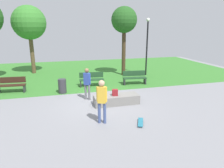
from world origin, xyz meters
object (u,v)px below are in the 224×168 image
(trash_bin, at_px, (62,86))
(skateboard_by_ledge, at_px, (141,122))
(park_bench_near_path, at_px, (11,85))
(skater_performing_trick, at_px, (102,98))
(tree_young_birch, at_px, (124,21))
(park_bench_by_oak, at_px, (134,77))
(skater_watching, at_px, (87,81))
(park_bench_far_right, at_px, (92,79))
(backpack_on_ledge, at_px, (115,92))
(lamp_post, at_px, (147,42))
(concrete_ledge, at_px, (116,99))
(tree_broad_elm, at_px, (29,23))

(trash_bin, bearing_deg, skateboard_by_ledge, -59.12)
(park_bench_near_path, xyz_separation_m, trash_bin, (2.94, -0.95, -0.05))
(skater_performing_trick, relative_size, tree_young_birch, 0.34)
(trash_bin, bearing_deg, park_bench_by_oak, 9.09)
(skater_watching, bearing_deg, skater_performing_trick, -86.73)
(skater_performing_trick, xyz_separation_m, park_bench_far_right, (0.48, 5.53, -0.59))
(skater_performing_trick, relative_size, park_bench_by_oak, 1.11)
(backpack_on_ledge, xyz_separation_m, skateboard_by_ledge, (0.42, -2.37, -0.56))
(backpack_on_ledge, bearing_deg, park_bench_near_path, 155.63)
(park_bench_far_right, xyz_separation_m, trash_bin, (-1.93, -1.06, -0.05))
(skateboard_by_ledge, relative_size, park_bench_near_path, 0.50)
(lamp_post, xyz_separation_m, trash_bin, (-6.78, -3.18, -2.29))
(concrete_ledge, distance_m, park_bench_by_oak, 4.01)
(skater_performing_trick, bearing_deg, concrete_ledge, 58.98)
(skater_watching, bearing_deg, tree_young_birch, 54.31)
(skater_watching, distance_m, skateboard_by_ledge, 3.92)
(tree_broad_elm, height_order, tree_young_birch, tree_broad_elm)
(concrete_ledge, bearing_deg, tree_broad_elm, 118.61)
(skater_watching, xyz_separation_m, lamp_post, (5.50, 4.69, 1.70))
(backpack_on_ledge, bearing_deg, park_bench_far_right, 107.68)
(skater_watching, xyz_separation_m, tree_young_birch, (3.72, 5.18, 3.24))
(park_bench_near_path, bearing_deg, concrete_ledge, -32.05)
(park_bench_far_right, height_order, park_bench_by_oak, same)
(tree_young_birch, relative_size, trash_bin, 6.28)
(tree_young_birch, bearing_deg, lamp_post, -15.29)
(concrete_ledge, height_order, trash_bin, trash_bin)
(park_bench_by_oak, relative_size, tree_young_birch, 0.31)
(tree_broad_elm, bearing_deg, trash_bin, -70.69)
(backpack_on_ledge, relative_size, park_bench_by_oak, 0.20)
(tree_young_birch, relative_size, lamp_post, 1.19)
(tree_broad_elm, bearing_deg, concrete_ledge, -61.39)
(backpack_on_ledge, xyz_separation_m, tree_broad_elm, (-4.74, 8.88, 3.50))
(tree_broad_elm, bearing_deg, skateboard_by_ledge, -65.35)
(park_bench_far_right, relative_size, lamp_post, 0.36)
(lamp_post, height_order, trash_bin, lamp_post)
(park_bench_near_path, relative_size, lamp_post, 0.36)
(park_bench_by_oak, height_order, trash_bin, park_bench_by_oak)
(tree_broad_elm, bearing_deg, skater_watching, -65.96)
(park_bench_far_right, bearing_deg, backpack_on_ledge, -80.65)
(skater_performing_trick, relative_size, lamp_post, 0.40)
(backpack_on_ledge, xyz_separation_m, skater_performing_trick, (-1.08, -1.90, 0.45))
(tree_young_birch, bearing_deg, skateboard_by_ledge, -103.43)
(park_bench_by_oak, distance_m, lamp_post, 3.80)
(backpack_on_ledge, height_order, tree_young_birch, tree_young_birch)
(backpack_on_ledge, distance_m, skater_watching, 1.68)
(backpack_on_ledge, height_order, lamp_post, lamp_post)
(skater_performing_trick, xyz_separation_m, park_bench_by_oak, (3.41, 5.24, -0.59))
(concrete_ledge, distance_m, tree_broad_elm, 10.80)
(park_bench_by_oak, relative_size, tree_broad_elm, 0.30)
(skater_watching, distance_m, park_bench_near_path, 4.91)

